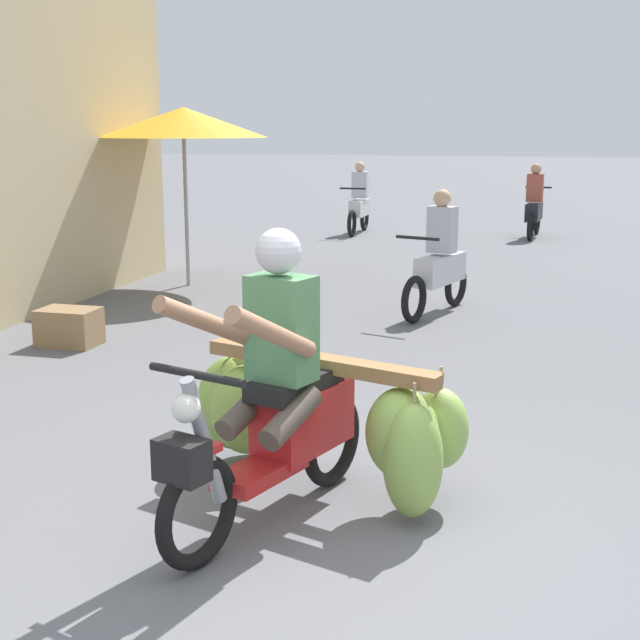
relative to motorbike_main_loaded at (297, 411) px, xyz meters
name	(u,v)px	position (x,y,z in m)	size (l,w,h in m)	color
ground_plane	(317,565)	(0.34, -0.82, -0.49)	(120.00, 120.00, 0.00)	slate
motorbike_main_loaded	(297,411)	(0.00, 0.00, 0.00)	(1.82, 1.96, 1.58)	black
motorbike_distant_ahead_left	(439,264)	(0.14, 5.25, 0.07)	(0.68, 1.57, 1.40)	black
motorbike_distant_ahead_right	(534,208)	(0.98, 12.63, 0.07)	(0.50, 1.62, 1.40)	black
motorbike_distant_far_ahead	(359,205)	(-2.38, 12.52, 0.07)	(0.50, 1.62, 1.40)	black
market_umbrella_near_shop	(183,122)	(-3.33, 6.19, 1.64)	(2.18, 2.18, 2.33)	#99999E
produce_crate	(69,327)	(-3.13, 2.82, -0.31)	(0.56, 0.40, 0.36)	olive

